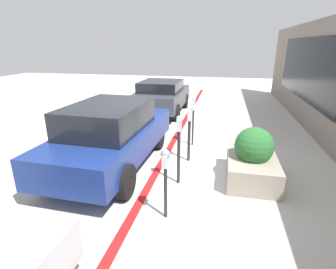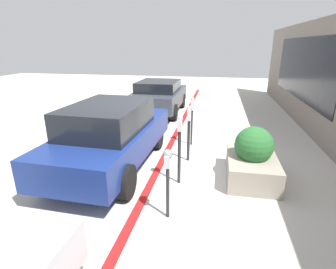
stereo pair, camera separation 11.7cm
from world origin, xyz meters
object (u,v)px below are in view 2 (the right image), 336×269
at_px(parking_meter_middle, 189,126).
at_px(planter_box, 252,159).
at_px(parking_meter_second, 179,141).
at_px(parked_car_middle, 111,135).
at_px(parking_meter_nearest, 168,168).
at_px(parked_car_rear, 159,96).
at_px(parking_meter_fourth, 192,112).

height_order(parking_meter_middle, planter_box, parking_meter_middle).
relative_size(parking_meter_second, parked_car_middle, 0.35).
xyz_separation_m(parking_meter_nearest, parked_car_rear, (7.45, 1.84, -0.19)).
distance_m(parked_car_middle, parked_car_rear, 5.67).
height_order(parking_meter_second, parking_meter_middle, parking_meter_second).
height_order(parking_meter_nearest, parking_meter_middle, parking_meter_middle).
xyz_separation_m(parking_meter_middle, parking_meter_fourth, (1.19, 0.04, 0.09)).
height_order(planter_box, parked_car_middle, parked_car_middle).
height_order(parking_meter_nearest, parking_meter_fourth, parking_meter_fourth).
bearing_deg(planter_box, parking_meter_fourth, 39.29).
relative_size(planter_box, parked_car_middle, 0.37).
height_order(parking_meter_second, parked_car_rear, parking_meter_second).
bearing_deg(parking_meter_second, parked_car_middle, 73.84).
bearing_deg(parked_car_rear, planter_box, -147.83).
distance_m(parking_meter_fourth, planter_box, 2.56).
height_order(parking_meter_middle, parked_car_rear, parking_meter_middle).
distance_m(parking_meter_middle, parked_car_rear, 5.30).
relative_size(parked_car_middle, parked_car_rear, 1.16).
xyz_separation_m(parking_meter_fourth, planter_box, (-1.94, -1.58, -0.56)).
bearing_deg(planter_box, parking_meter_nearest, 137.48).
distance_m(parking_meter_nearest, parking_meter_second, 1.27).
distance_m(parking_meter_second, parking_meter_middle, 1.24).
bearing_deg(parking_meter_nearest, parked_car_middle, 44.68).
distance_m(parking_meter_second, planter_box, 1.76).
bearing_deg(parked_car_rear, parking_meter_second, -162.43).
relative_size(parking_meter_fourth, parked_car_rear, 0.38).
relative_size(parking_meter_fourth, parked_car_middle, 0.33).
relative_size(parking_meter_nearest, parking_meter_second, 0.84).
bearing_deg(parked_car_middle, parking_meter_fourth, -41.20).
distance_m(parking_meter_middle, parked_car_middle, 1.98).
height_order(parking_meter_fourth, parked_car_rear, parking_meter_fourth).
distance_m(parking_meter_nearest, parking_meter_middle, 2.51).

